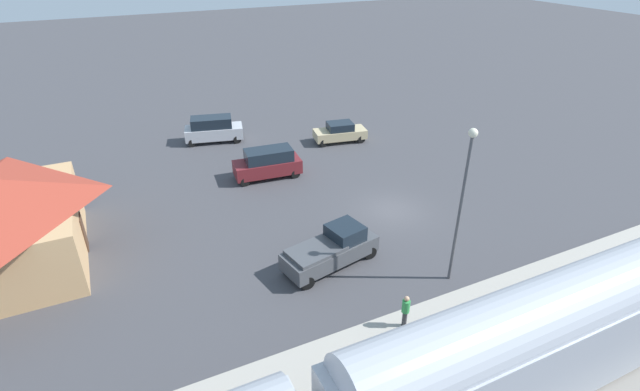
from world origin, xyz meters
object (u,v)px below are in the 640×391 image
object	(u,v)px
sedan_tan	(340,132)
light_pole_near_platform	(463,191)
suv_silver	(213,129)
suv_maroon	(268,163)
pickup_charcoal	(332,249)
pedestrian_on_platform	(406,309)

from	to	relation	value
sedan_tan	light_pole_near_platform	distance (m)	20.01
sedan_tan	suv_silver	distance (m)	11.06
suv_maroon	pickup_charcoal	xyz separation A→B (m)	(-11.62, 0.51, -0.12)
suv_maroon	light_pole_near_platform	xyz separation A→B (m)	(-15.34, -4.56, 4.08)
suv_maroon	pickup_charcoal	world-z (taller)	suv_maroon
suv_silver	light_pole_near_platform	world-z (taller)	light_pole_near_platform
sedan_tan	light_pole_near_platform	xyz separation A→B (m)	(-19.22, 3.48, 4.35)
suv_silver	pickup_charcoal	world-z (taller)	suv_silver
pedestrian_on_platform	light_pole_near_platform	distance (m)	6.22
suv_maroon	suv_silver	size ratio (longest dim) A/B	0.97
sedan_tan	pickup_charcoal	world-z (taller)	pickup_charcoal
suv_silver	pickup_charcoal	size ratio (longest dim) A/B	0.92
suv_maroon	light_pole_near_platform	distance (m)	16.52
pedestrian_on_platform	suv_silver	size ratio (longest dim) A/B	0.33
pedestrian_on_platform	sedan_tan	xyz separation A→B (m)	(21.34, -7.80, -0.40)
sedan_tan	light_pole_near_platform	world-z (taller)	light_pole_near_platform
pedestrian_on_platform	light_pole_near_platform	bearing A→B (deg)	-63.82
pickup_charcoal	sedan_tan	bearing A→B (deg)	-28.89
sedan_tan	light_pole_near_platform	bearing A→B (deg)	169.74
suv_maroon	pickup_charcoal	distance (m)	11.63
suv_maroon	pickup_charcoal	bearing A→B (deg)	177.50
light_pole_near_platform	suv_silver	bearing A→B (deg)	15.16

